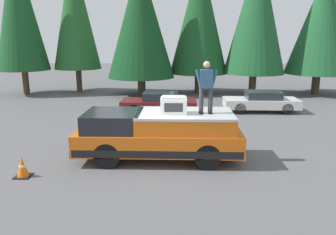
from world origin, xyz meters
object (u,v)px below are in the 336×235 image
(traffic_cone, at_px, (22,168))
(compressor_unit, at_px, (174,105))
(pickup_truck, at_px, (159,135))
(parked_car_maroon, at_px, (159,103))
(parked_car_white, at_px, (261,101))
(person_on_truck_bed, at_px, (206,86))

(traffic_cone, bearing_deg, compressor_unit, -71.86)
(pickup_truck, distance_m, traffic_cone, 4.34)
(pickup_truck, height_order, parked_car_maroon, pickup_truck)
(parked_car_maroon, bearing_deg, pickup_truck, -176.60)
(parked_car_white, xyz_separation_m, traffic_cone, (-9.39, 9.28, -0.29))
(parked_car_maroon, bearing_deg, person_on_truck_bed, -164.78)
(compressor_unit, height_order, parked_car_maroon, compressor_unit)
(person_on_truck_bed, bearing_deg, compressor_unit, 93.20)
(person_on_truck_bed, distance_m, parked_car_maroon, 7.76)
(person_on_truck_bed, distance_m, parked_car_white, 8.93)
(pickup_truck, xyz_separation_m, person_on_truck_bed, (-0.10, -1.55, 1.68))
(pickup_truck, bearing_deg, person_on_truck_bed, -93.80)
(person_on_truck_bed, relative_size, traffic_cone, 2.73)
(parked_car_maroon, distance_m, traffic_cone, 9.47)
(person_on_truck_bed, bearing_deg, traffic_cone, 105.45)
(pickup_truck, bearing_deg, compressor_unit, -107.77)
(parked_car_white, bearing_deg, traffic_cone, 135.32)
(pickup_truck, relative_size, traffic_cone, 8.94)
(compressor_unit, height_order, traffic_cone, compressor_unit)
(pickup_truck, xyz_separation_m, compressor_unit, (-0.16, -0.50, 1.05))
(person_on_truck_bed, distance_m, traffic_cone, 6.16)
(parked_car_white, relative_size, parked_car_maroon, 1.00)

